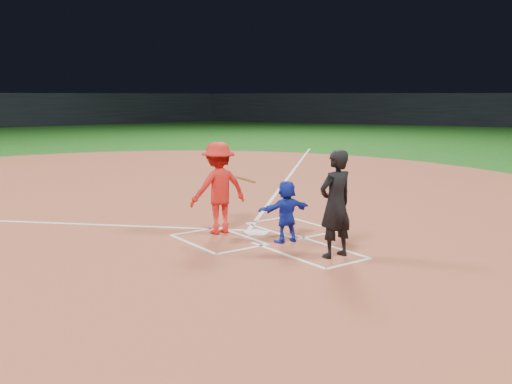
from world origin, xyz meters
TOP-DOWN VIEW (x-y plane):
  - ground at (0.00, 0.00)m, footprint 120.00×120.00m
  - home_plate_dirt at (0.00, 6.00)m, footprint 28.00×28.00m
  - stadium_wall_right at (42.00, 24.00)m, footprint 31.04×52.56m
  - home_plate at (0.00, 0.00)m, footprint 0.60×0.60m
  - catcher at (0.06, -0.95)m, footprint 1.21×0.51m
  - umpire at (0.10, -2.33)m, footprint 0.73×0.48m
  - chalk_markings at (0.00, 5.29)m, footprint 28.35×17.32m
  - batter_at_plate at (-0.64, 0.50)m, footprint 1.66×0.85m

SIDE VIEW (x-z plane):
  - ground at x=0.00m, z-range 0.00..0.00m
  - home_plate_dirt at x=0.00m, z-range 0.00..0.01m
  - chalk_markings at x=0.00m, z-range 0.01..0.02m
  - home_plate at x=0.00m, z-range 0.01..0.03m
  - catcher at x=0.06m, z-range 0.01..1.28m
  - batter_at_plate at x=-0.64m, z-range 0.01..1.98m
  - umpire at x=0.10m, z-range 0.01..2.00m
  - stadium_wall_right at x=42.00m, z-range 0.00..3.20m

